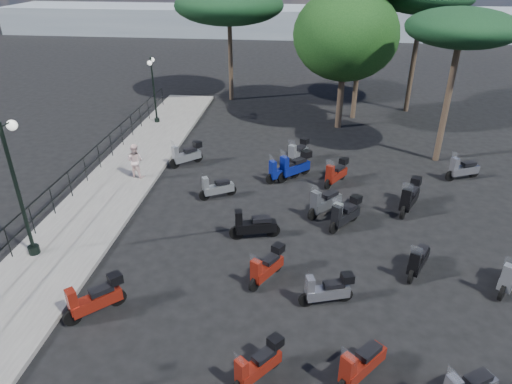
# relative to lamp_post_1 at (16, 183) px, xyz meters

# --- Properties ---
(ground) EXTENTS (120.00, 120.00, 0.00)m
(ground) POSITION_rel_lamp_post_1_xyz_m (7.20, 0.35, -2.69)
(ground) COLOR black
(ground) RESTS_ON ground
(sidewalk) EXTENTS (3.00, 30.00, 0.15)m
(sidewalk) POSITION_rel_lamp_post_1_xyz_m (0.70, 3.35, -2.61)
(sidewalk) COLOR slate
(sidewalk) RESTS_ON ground
(railing) EXTENTS (0.04, 26.04, 1.10)m
(railing) POSITION_rel_lamp_post_1_xyz_m (-0.60, 3.15, -1.79)
(railing) COLOR black
(railing) RESTS_ON sidewalk
(lamp_post_1) EXTENTS (0.36, 1.31, 4.45)m
(lamp_post_1) POSITION_rel_lamp_post_1_xyz_m (0.00, 0.00, 0.00)
(lamp_post_1) COLOR black
(lamp_post_1) RESTS_ON sidewalk
(lamp_post_2) EXTENTS (0.38, 1.06, 3.63)m
(lamp_post_2) POSITION_rel_lamp_post_1_xyz_m (0.02, 12.91, -0.47)
(lamp_post_2) COLOR black
(lamp_post_2) RESTS_ON sidewalk
(pedestrian_far) EXTENTS (0.84, 0.72, 1.49)m
(pedestrian_far) POSITION_rel_lamp_post_1_xyz_m (1.35, 5.87, -1.79)
(pedestrian_far) COLOR beige
(pedestrian_far) RESTS_ON sidewalk
(scooter_1) EXTENTS (1.37, 1.34, 1.39)m
(scooter_1) POSITION_rel_lamp_post_1_xyz_m (3.11, -2.29, -2.17)
(scooter_1) COLOR black
(scooter_1) RESTS_ON ground
(scooter_2) EXTENTS (1.42, 0.90, 1.25)m
(scooter_2) POSITION_rel_lamp_post_1_xyz_m (5.10, 4.63, -2.26)
(scooter_2) COLOR black
(scooter_2) RESTS_ON ground
(scooter_3) EXTENTS (1.35, 1.27, 1.35)m
(scooter_3) POSITION_rel_lamp_post_1_xyz_m (3.11, 7.59, -2.18)
(scooter_3) COLOR black
(scooter_3) RESTS_ON ground
(scooter_6) EXTENTS (0.99, 1.45, 1.28)m
(scooter_6) POSITION_rel_lamp_post_1_xyz_m (7.58, -0.32, -2.21)
(scooter_6) COLOR black
(scooter_6) RESTS_ON ground
(scooter_7) EXTENTS (1.74, 0.71, 1.41)m
(scooter_7) POSITION_rel_lamp_post_1_xyz_m (6.91, 1.92, -2.20)
(scooter_7) COLOR black
(scooter_7) RESTS_ON ground
(scooter_8) EXTENTS (0.97, 1.59, 1.37)m
(scooter_8) POSITION_rel_lamp_post_1_xyz_m (8.21, 8.41, -2.17)
(scooter_8) COLOR black
(scooter_8) RESTS_ON ground
(scooter_10) EXTENTS (1.12, 1.26, 1.23)m
(scooter_10) POSITION_rel_lamp_post_1_xyz_m (7.72, -3.93, -2.23)
(scooter_10) COLOR black
(scooter_10) RESTS_ON ground
(scooter_11) EXTENTS (1.23, 1.37, 1.39)m
(scooter_11) POSITION_rel_lamp_post_1_xyz_m (10.04, -3.68, -2.21)
(scooter_11) COLOR black
(scooter_11) RESTS_ON ground
(scooter_12) EXTENTS (0.98, 1.44, 1.30)m
(scooter_12) POSITION_rel_lamp_post_1_xyz_m (10.03, 3.25, -2.24)
(scooter_12) COLOR black
(scooter_12) RESTS_ON ground
(scooter_13) EXTENTS (1.41, 1.07, 1.32)m
(scooter_13) POSITION_rel_lamp_post_1_xyz_m (7.60, 6.44, -2.23)
(scooter_13) COLOR black
(scooter_13) RESTS_ON ground
(scooter_14) EXTENTS (1.45, 1.43, 1.48)m
(scooter_14) POSITION_rel_lamp_post_1_xyz_m (8.12, 6.80, -2.13)
(scooter_14) COLOR black
(scooter_14) RESTS_ON ground
(scooter_17) EXTENTS (1.54, 0.71, 1.26)m
(scooter_17) POSITION_rel_lamp_post_1_xyz_m (9.34, -1.15, -2.22)
(scooter_17) COLOR black
(scooter_17) RESTS_ON ground
(scooter_18) EXTENTS (1.28, 1.43, 1.44)m
(scooter_18) POSITION_rel_lamp_post_1_xyz_m (9.35, 3.81, -2.19)
(scooter_18) COLOR black
(scooter_18) RESTS_ON ground
(scooter_19) EXTENTS (1.19, 1.42, 1.35)m
(scooter_19) POSITION_rel_lamp_post_1_xyz_m (10.07, 3.02, -2.18)
(scooter_19) COLOR black
(scooter_19) RESTS_ON ground
(scooter_20) EXTENTS (1.04, 1.47, 1.32)m
(scooter_20) POSITION_rel_lamp_post_1_xyz_m (9.88, 6.42, -2.19)
(scooter_20) COLOR black
(scooter_20) RESTS_ON ground
(scooter_23) EXTENTS (0.91, 1.51, 1.31)m
(scooter_23) POSITION_rel_lamp_post_1_xyz_m (12.12, 0.55, -2.23)
(scooter_23) COLOR black
(scooter_23) RESTS_ON ground
(scooter_24) EXTENTS (1.14, 1.54, 1.43)m
(scooter_24) POSITION_rel_lamp_post_1_xyz_m (14.64, 0.09, -2.19)
(scooter_24) COLOR black
(scooter_24) RESTS_ON ground
(scooter_25) EXTENTS (1.03, 1.74, 1.49)m
(scooter_25) POSITION_rel_lamp_post_1_xyz_m (12.55, 4.48, -2.13)
(scooter_25) COLOR black
(scooter_25) RESTS_ON ground
(scooter_26) EXTENTS (1.60, 0.87, 1.36)m
(scooter_26) POSITION_rel_lamp_post_1_xyz_m (15.33, 7.51, -2.22)
(scooter_26) COLOR black
(scooter_26) RESTS_ON ground
(broadleaf_tree) EXTENTS (5.45, 5.45, 7.29)m
(broadleaf_tree) POSITION_rel_lamp_post_1_xyz_m (10.29, 13.65, 2.28)
(broadleaf_tree) COLOR #38281E
(broadleaf_tree) RESTS_ON ground
(pine_2) EXTENTS (6.69, 6.69, 7.05)m
(pine_2) POSITION_rel_lamp_post_1_xyz_m (3.45, 18.29, 3.18)
(pine_2) COLOR #38281E
(pine_2) RESTS_ON ground
(pine_3) EXTENTS (4.66, 4.66, 6.81)m
(pine_3) POSITION_rel_lamp_post_1_xyz_m (14.73, 9.55, 3.26)
(pine_3) COLOR #38281E
(pine_3) RESTS_ON ground
(distant_hills) EXTENTS (70.00, 8.00, 3.00)m
(distant_hills) POSITION_rel_lamp_post_1_xyz_m (7.20, 45.35, -1.19)
(distant_hills) COLOR gray
(distant_hills) RESTS_ON ground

